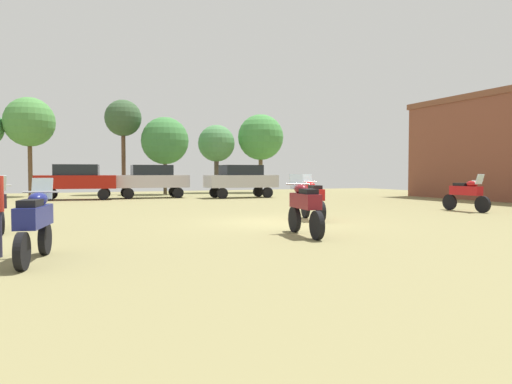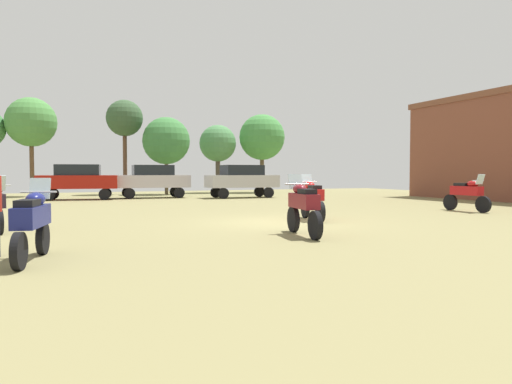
% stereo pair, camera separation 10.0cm
% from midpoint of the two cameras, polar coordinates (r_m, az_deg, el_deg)
% --- Properties ---
extents(ground_plane, '(44.00, 52.00, 0.02)m').
position_cam_midpoint_polar(ground_plane, '(14.87, 2.69, -3.66)').
color(ground_plane, olive).
extents(motorcycle_3, '(0.64, 2.17, 1.51)m').
position_cam_midpoint_polar(motorcycle_3, '(11.68, 5.61, -1.63)').
color(motorcycle_3, black).
rests_on(motorcycle_3, ground).
extents(motorcycle_6, '(0.72, 2.08, 1.45)m').
position_cam_midpoint_polar(motorcycle_6, '(9.09, -25.28, -3.15)').
color(motorcycle_6, black).
rests_on(motorcycle_6, ground).
extents(motorcycle_7, '(0.71, 2.19, 1.49)m').
position_cam_midpoint_polar(motorcycle_7, '(15.57, 6.61, -0.66)').
color(motorcycle_7, black).
rests_on(motorcycle_7, ground).
extents(motorcycle_9, '(0.62, 2.21, 1.48)m').
position_cam_midpoint_polar(motorcycle_9, '(20.63, 23.75, -0.12)').
color(motorcycle_9, black).
rests_on(motorcycle_9, ground).
extents(car_1, '(4.51, 2.40, 2.00)m').
position_cam_midpoint_polar(car_1, '(28.86, -20.74, 1.45)').
color(car_1, black).
rests_on(car_1, ground).
extents(car_2, '(4.37, 1.98, 2.00)m').
position_cam_midpoint_polar(car_2, '(29.59, -12.46, 1.56)').
color(car_2, black).
rests_on(car_2, ground).
extents(car_3, '(4.31, 1.83, 2.00)m').
position_cam_midpoint_polar(car_3, '(29.18, -1.91, 1.61)').
color(car_3, black).
rests_on(car_3, ground).
extents(tree_1, '(2.80, 2.80, 5.18)m').
position_cam_midpoint_polar(tree_1, '(36.68, -4.84, 5.77)').
color(tree_1, '#4C4137').
rests_on(tree_1, ground).
extents(tree_3, '(3.15, 3.15, 6.35)m').
position_cam_midpoint_polar(tree_3, '(34.01, -25.58, 7.53)').
color(tree_3, brown).
rests_on(tree_3, ground).
extents(tree_4, '(3.32, 3.32, 5.44)m').
position_cam_midpoint_polar(tree_4, '(34.28, -10.94, 6.03)').
color(tree_4, brown).
rests_on(tree_4, ground).
extents(tree_5, '(2.55, 2.55, 6.66)m').
position_cam_midpoint_polar(tree_5, '(35.13, -15.71, 8.42)').
color(tree_5, brown).
rests_on(tree_5, ground).
extents(tree_6, '(3.53, 3.53, 6.04)m').
position_cam_midpoint_polar(tree_6, '(37.09, 0.48, 6.55)').
color(tree_6, brown).
rests_on(tree_6, ground).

